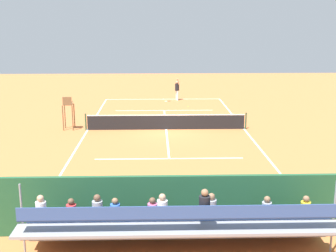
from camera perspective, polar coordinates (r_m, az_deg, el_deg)
ground_plane at (r=28.01m, az=-0.24°, el=-0.46°), size 60.00×60.00×0.00m
court_line_markings at (r=28.04m, az=-0.24°, el=-0.43°), size 10.10×22.20×0.01m
tennis_net at (r=27.89m, az=-0.24°, el=0.54°), size 10.30×0.10×1.07m
backdrop_wall at (r=14.40m, az=1.18°, el=-10.21°), size 18.00×0.16×2.00m
bleacher_stand at (r=13.23m, az=1.13°, el=-12.74°), size 9.06×2.40×2.48m
umpire_chair at (r=28.42m, az=-12.86°, el=2.12°), size 0.67×0.67×2.14m
courtside_bench at (r=15.41m, az=7.30°, el=-10.47°), size 1.80×0.40×0.93m
equipment_bag at (r=15.29m, az=0.96°, el=-12.11°), size 0.90×0.36×0.36m
tennis_player at (r=38.09m, az=1.19°, el=4.87°), size 0.47×0.55×1.93m
tennis_racket at (r=37.64m, az=-0.22°, el=3.22°), size 0.58×0.39×0.03m
tennis_ball_near at (r=35.32m, az=2.63°, el=2.55°), size 0.07×0.07×0.07m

